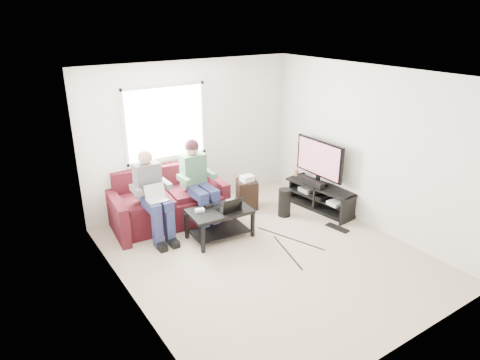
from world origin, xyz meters
name	(u,v)px	position (x,y,z in m)	size (l,w,h in m)	color
floor	(267,255)	(0.00, 0.00, 0.00)	(4.50, 4.50, 0.00)	beige
ceiling	(272,75)	(0.00, 0.00, 2.60)	(4.50, 4.50, 0.00)	white
wall_back	(192,135)	(0.00, 2.25, 1.30)	(4.50, 4.50, 0.00)	white
wall_front	(413,241)	(0.00, -2.25, 1.30)	(4.50, 4.50, 0.00)	white
wall_left	(127,207)	(-2.00, 0.00, 1.30)	(4.50, 4.50, 0.00)	white
wall_right	(369,148)	(2.00, 0.00, 1.30)	(4.50, 4.50, 0.00)	white
window	(165,123)	(-0.50, 2.23, 1.60)	(1.48, 0.04, 1.28)	white
sofa	(168,203)	(-0.72, 1.82, 0.33)	(2.00, 1.06, 0.90)	#4B121F
person_left	(152,192)	(-1.12, 1.47, 0.76)	(0.40, 0.70, 1.38)	navy
person_right	(198,177)	(-0.32, 1.49, 0.82)	(0.40, 0.71, 1.42)	navy
laptop_silver	(157,196)	(-1.12, 1.29, 0.75)	(0.32, 0.22, 0.24)	silver
coffee_table	(220,217)	(-0.29, 0.85, 0.35)	(1.00, 0.66, 0.48)	black
laptop_black	(229,203)	(-0.17, 0.77, 0.60)	(0.34, 0.24, 0.24)	black
controller_a	(200,210)	(-0.57, 0.97, 0.50)	(0.14, 0.09, 0.04)	silver
controller_b	(208,206)	(-0.39, 1.03, 0.50)	(0.14, 0.09, 0.04)	black
controller_c	(231,201)	(0.01, 1.00, 0.50)	(0.14, 0.09, 0.04)	gray
tv_stand	(320,198)	(1.77, 0.76, 0.20)	(0.59, 1.41, 0.45)	black
tv	(319,160)	(1.77, 0.86, 0.91)	(0.12, 1.10, 0.81)	black
soundbar	(313,183)	(1.65, 0.86, 0.50)	(0.12, 0.50, 0.10)	black
drink_cup	(296,173)	(1.72, 1.39, 0.51)	(0.08, 0.08, 0.12)	#9A6C42
console_white	(337,202)	(1.77, 0.36, 0.27)	(0.30, 0.22, 0.06)	silver
console_grey	(309,189)	(1.77, 1.06, 0.28)	(0.34, 0.26, 0.08)	gray
console_black	(323,195)	(1.77, 0.71, 0.28)	(0.38, 0.30, 0.07)	black
subwoofer	(284,203)	(1.04, 0.90, 0.25)	(0.22, 0.22, 0.49)	black
keyboard_floor	(337,228)	(1.47, 0.03, 0.01)	(0.13, 0.40, 0.02)	black
end_table	(247,193)	(0.69, 1.53, 0.28)	(0.35, 0.35, 0.62)	black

